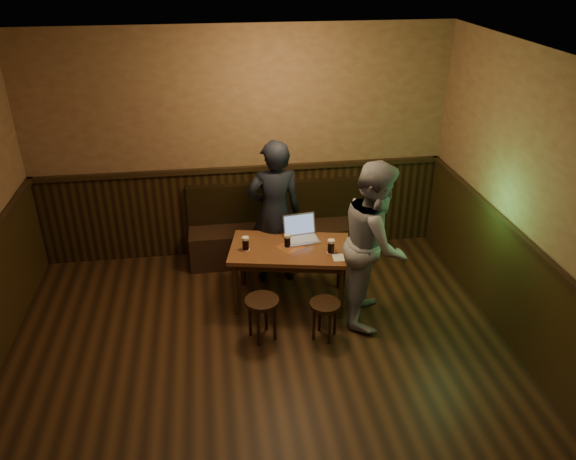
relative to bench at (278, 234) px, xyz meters
The scene contains 12 objects.
room 2.71m from the bench, 99.16° to the right, with size 5.04×6.04×2.84m.
bench is the anchor object (origin of this frame).
pub_table 1.03m from the bench, 90.00° to the right, with size 1.39×0.96×0.68m.
stool_left 1.66m from the bench, 102.91° to the right, with size 0.45×0.45×0.46m.
stool_right 1.71m from the bench, 81.64° to the right, with size 0.37×0.37×0.42m.
pint_left 1.17m from the bench, 115.65° to the right, with size 0.10×0.10×0.15m.
pint_mid 1.08m from the bench, 91.44° to the right, with size 0.09×0.09×0.15m.
pint_right 1.32m from the bench, 70.79° to the right, with size 0.10×0.10×0.15m.
laptop 0.93m from the bench, 79.52° to the right, with size 0.40×0.34×0.26m.
menu 1.44m from the bench, 68.22° to the right, with size 0.22×0.15×0.00m, color silver.
person_suit 0.75m from the bench, 101.52° to the right, with size 0.63×0.41×1.72m, color black.
person_grey 1.70m from the bench, 59.36° to the right, with size 0.85×0.66×1.74m, color gray.
Camera 1 is at (-0.37, -3.42, 3.60)m, focal length 35.00 mm.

